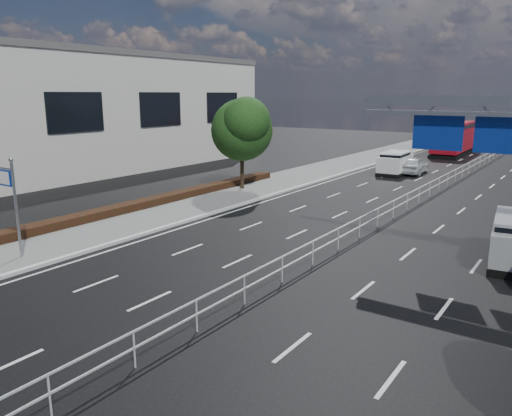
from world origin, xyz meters
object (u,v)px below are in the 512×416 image
Objects in this scene: toilet_sign at (8,190)px; near_car_dark at (441,144)px; white_minivan at (395,163)px; near_car_silver at (414,165)px; red_bus at (455,138)px.

toilet_sign reaches higher than near_car_dark.
near_car_dark is at bearing 91.30° from white_minivan.
near_car_silver is (6.90, 32.69, -2.18)m from toilet_sign.
near_car_silver is 0.95× the size of near_car_dark.
toilet_sign reaches higher than near_car_silver.
white_minivan is 1.02× the size of near_car_silver.
white_minivan is 0.37× the size of red_bus.
near_car_dark reaches higher than near_car_silver.
red_bus is at bearing 85.13° from white_minivan.
near_car_silver is (1.28, 1.22, -0.20)m from white_minivan.
toilet_sign is 0.35× the size of red_bus.
near_car_silver is at bearing 91.03° from near_car_dark.
red_bus is 3.54m from near_car_dark.
near_car_dark is (-2.20, 2.53, -1.13)m from red_bus.
white_minivan is at bearing 40.45° from near_car_silver.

